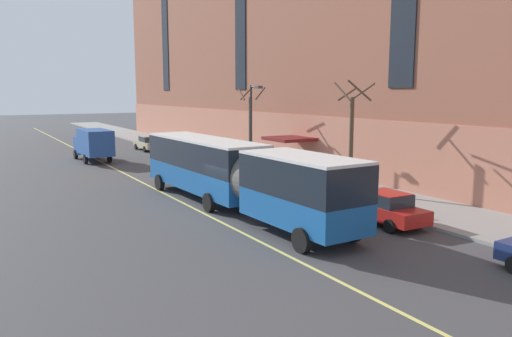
{
  "coord_description": "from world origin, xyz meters",
  "views": [
    {
      "loc": [
        -11.47,
        -22.36,
        6.16
      ],
      "look_at": [
        2.87,
        2.35,
        1.8
      ],
      "focal_mm": 35.0,
      "sensor_mm": 36.0,
      "label": 1
    }
  ],
  "objects_px": {
    "parked_car_champagne_0": "(172,149)",
    "parked_car_champagne_1": "(271,176)",
    "parked_car_champagne_4": "(148,143)",
    "box_truck": "(93,143)",
    "street_tree_far_uptown": "(250,126)",
    "parked_car_navy_3": "(207,159)",
    "street_lamp": "(253,119)",
    "city_bus": "(234,172)",
    "parked_car_red_5": "(384,208)",
    "street_tree_mid_block": "(352,134)",
    "fire_hydrant": "(408,209)"
  },
  "relations": [
    {
      "from": "parked_car_champagne_4",
      "to": "city_bus",
      "type": "bearing_deg",
      "value": -99.43
    },
    {
      "from": "parked_car_navy_3",
      "to": "street_tree_mid_block",
      "type": "xyz_separation_m",
      "value": [
        3.5,
        -13.54,
        2.89
      ]
    },
    {
      "from": "parked_car_champagne_1",
      "to": "parked_car_champagne_0",
      "type": "bearing_deg",
      "value": 90.44
    },
    {
      "from": "parked_car_navy_3",
      "to": "parked_car_champagne_4",
      "type": "distance_m",
      "value": 15.11
    },
    {
      "from": "parked_car_champagne_0",
      "to": "parked_car_champagne_1",
      "type": "bearing_deg",
      "value": -89.56
    },
    {
      "from": "parked_car_champagne_1",
      "to": "parked_car_champagne_4",
      "type": "distance_m",
      "value": 24.73
    },
    {
      "from": "parked_car_champagne_1",
      "to": "box_truck",
      "type": "bearing_deg",
      "value": 110.84
    },
    {
      "from": "parked_car_champagne_0",
      "to": "box_truck",
      "type": "relative_size",
      "value": 0.65
    },
    {
      "from": "parked_car_champagne_0",
      "to": "parked_car_champagne_4",
      "type": "distance_m",
      "value": 6.93
    },
    {
      "from": "parked_car_navy_3",
      "to": "parked_car_red_5",
      "type": "xyz_separation_m",
      "value": [
        0.07,
        -19.91,
        -0.0
      ]
    },
    {
      "from": "parked_car_champagne_4",
      "to": "box_truck",
      "type": "relative_size",
      "value": 0.71
    },
    {
      "from": "parked_car_navy_3",
      "to": "fire_hydrant",
      "type": "distance_m",
      "value": 19.93
    },
    {
      "from": "fire_hydrant",
      "to": "parked_car_navy_3",
      "type": "bearing_deg",
      "value": 95.1
    },
    {
      "from": "city_bus",
      "to": "street_lamp",
      "type": "height_order",
      "value": "street_lamp"
    },
    {
      "from": "parked_car_red_5",
      "to": "fire_hydrant",
      "type": "height_order",
      "value": "parked_car_red_5"
    },
    {
      "from": "parked_car_champagne_1",
      "to": "street_lamp",
      "type": "distance_m",
      "value": 6.54
    },
    {
      "from": "parked_car_champagne_4",
      "to": "street_tree_mid_block",
      "type": "bearing_deg",
      "value": -83.15
    },
    {
      "from": "street_tree_mid_block",
      "to": "parked_car_champagne_4",
      "type": "bearing_deg",
      "value": 96.85
    },
    {
      "from": "parked_car_champagne_4",
      "to": "street_lamp",
      "type": "height_order",
      "value": "street_lamp"
    },
    {
      "from": "parked_car_champagne_1",
      "to": "parked_car_champagne_4",
      "type": "height_order",
      "value": "same"
    },
    {
      "from": "parked_car_champagne_0",
      "to": "street_lamp",
      "type": "xyz_separation_m",
      "value": [
        1.79,
        -12.46,
        3.41
      ]
    },
    {
      "from": "parked_car_navy_3",
      "to": "box_truck",
      "type": "distance_m",
      "value": 11.52
    },
    {
      "from": "city_bus",
      "to": "parked_car_champagne_4",
      "type": "relative_size",
      "value": 3.78
    },
    {
      "from": "box_truck",
      "to": "street_tree_mid_block",
      "type": "distance_m",
      "value": 25.06
    },
    {
      "from": "parked_car_champagne_1",
      "to": "parked_car_navy_3",
      "type": "distance_m",
      "value": 9.63
    },
    {
      "from": "city_bus",
      "to": "street_tree_mid_block",
      "type": "height_order",
      "value": "street_tree_mid_block"
    },
    {
      "from": "city_bus",
      "to": "street_tree_far_uptown",
      "type": "height_order",
      "value": "street_tree_far_uptown"
    },
    {
      "from": "street_tree_far_uptown",
      "to": "parked_car_navy_3",
      "type": "bearing_deg",
      "value": 163.11
    },
    {
      "from": "parked_car_champagne_1",
      "to": "parked_car_red_5",
      "type": "bearing_deg",
      "value": -90.84
    },
    {
      "from": "box_truck",
      "to": "parked_car_champagne_1",
      "type": "bearing_deg",
      "value": -69.16
    },
    {
      "from": "parked_car_champagne_0",
      "to": "street_lamp",
      "type": "bearing_deg",
      "value": -81.83
    },
    {
      "from": "box_truck",
      "to": "street_tree_far_uptown",
      "type": "bearing_deg",
      "value": -44.41
    },
    {
      "from": "parked_car_champagne_4",
      "to": "street_tree_far_uptown",
      "type": "bearing_deg",
      "value": -77.96
    },
    {
      "from": "parked_car_navy_3",
      "to": "street_tree_mid_block",
      "type": "relative_size",
      "value": 0.68
    },
    {
      "from": "city_bus",
      "to": "parked_car_red_5",
      "type": "relative_size",
      "value": 3.91
    },
    {
      "from": "street_tree_far_uptown",
      "to": "parked_car_champagne_1",
      "type": "bearing_deg",
      "value": -111.0
    },
    {
      "from": "parked_car_champagne_0",
      "to": "parked_car_red_5",
      "type": "bearing_deg",
      "value": -90.03
    },
    {
      "from": "parked_car_champagne_0",
      "to": "street_tree_far_uptown",
      "type": "distance_m",
      "value": 10.21
    },
    {
      "from": "parked_car_champagne_1",
      "to": "parked_car_navy_3",
      "type": "height_order",
      "value": "same"
    },
    {
      "from": "city_bus",
      "to": "box_truck",
      "type": "height_order",
      "value": "city_bus"
    },
    {
      "from": "parked_car_champagne_1",
      "to": "street_lamp",
      "type": "height_order",
      "value": "street_lamp"
    },
    {
      "from": "parked_car_red_5",
      "to": "box_truck",
      "type": "distance_m",
      "value": 29.92
    },
    {
      "from": "parked_car_champagne_0",
      "to": "street_tree_mid_block",
      "type": "height_order",
      "value": "street_tree_mid_block"
    },
    {
      "from": "city_bus",
      "to": "parked_car_navy_3",
      "type": "distance_m",
      "value": 14.72
    },
    {
      "from": "city_bus",
      "to": "fire_hydrant",
      "type": "bearing_deg",
      "value": -42.46
    },
    {
      "from": "city_bus",
      "to": "parked_car_champagne_0",
      "type": "relative_size",
      "value": 4.14
    },
    {
      "from": "street_tree_mid_block",
      "to": "street_lamp",
      "type": "distance_m",
      "value": 9.41
    },
    {
      "from": "city_bus",
      "to": "parked_car_champagne_0",
      "type": "bearing_deg",
      "value": 77.63
    },
    {
      "from": "box_truck",
      "to": "street_tree_mid_block",
      "type": "xyz_separation_m",
      "value": [
        10.43,
        -22.7,
        2.01
      ]
    },
    {
      "from": "parked_car_navy_3",
      "to": "parked_car_red_5",
      "type": "bearing_deg",
      "value": -89.81
    }
  ]
}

